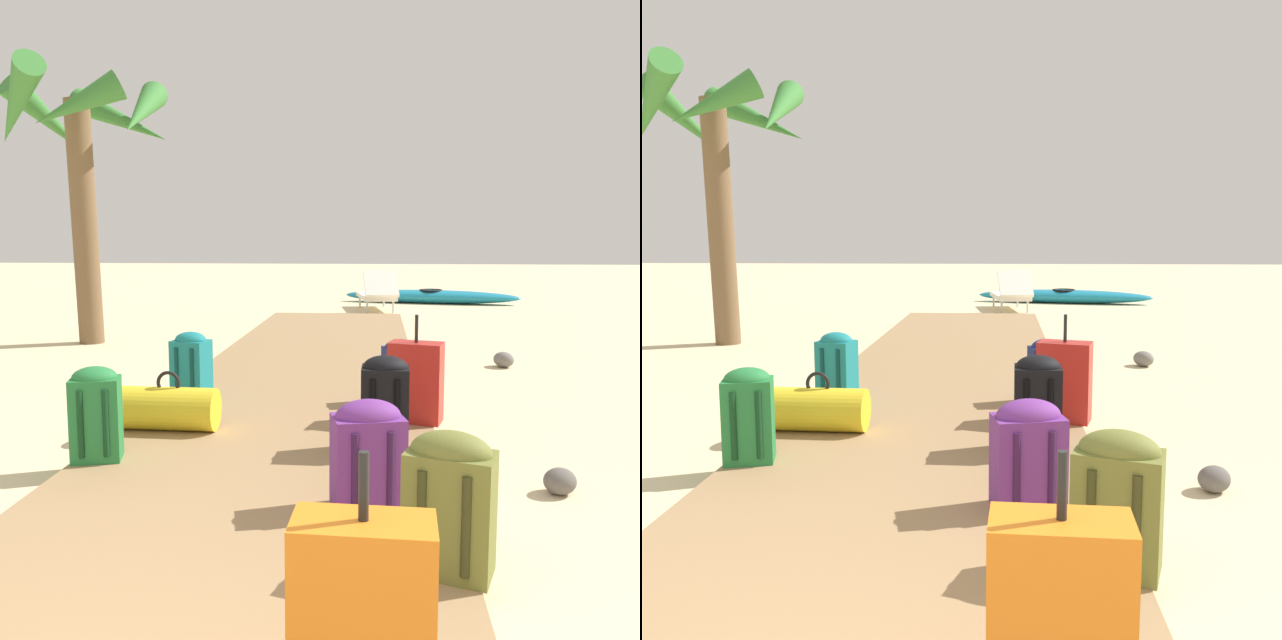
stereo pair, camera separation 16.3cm
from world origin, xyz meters
The scene contains 15 objects.
ground_plane centered at (0.00, 4.20, 0.00)m, with size 60.00×60.00×0.00m, color beige.
boardwalk centered at (0.00, 5.25, 0.04)m, with size 2.14×10.50×0.08m, color #9E7A51.
suitcase_red centered at (0.95, 3.85, 0.36)m, with size 0.41×0.30×0.75m.
backpack_purple centered at (0.64, 2.32, 0.36)m, with size 0.37×0.29×0.53m.
backpack_green centered at (-0.94, 2.87, 0.37)m, with size 0.31×0.27×0.55m.
backpack_olive centered at (0.96, 1.73, 0.37)m, with size 0.38×0.30×0.56m.
backpack_teal centered at (-0.80, 4.37, 0.36)m, with size 0.32×0.28×0.54m.
duffel_bag_yellow centered at (-0.71, 3.50, 0.23)m, with size 0.65×0.31×0.40m.
backpack_navy centered at (0.86, 4.39, 0.34)m, with size 0.30×0.27×0.50m.
backpack_black centered at (0.73, 3.18, 0.39)m, with size 0.28×0.25×0.58m.
palm_tree_far_left centered at (-3.00, 7.48, 2.57)m, with size 2.21×2.32×3.43m.
lounge_chair centered at (0.67, 11.70, 0.33)m, with size 0.82×1.63×0.77m.
kayak centered at (1.80, 13.23, 0.14)m, with size 3.69×1.28×0.29m.
rock_right_near centered at (1.66, 2.78, 0.07)m, with size 0.18×0.16×0.14m, color #5B5651.
rock_right_far centered at (2.02, 6.31, 0.08)m, with size 0.24×0.20×0.16m, color slate.
Camera 2 is at (0.51, -0.72, 1.36)m, focal length 37.07 mm.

